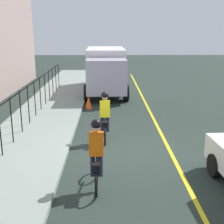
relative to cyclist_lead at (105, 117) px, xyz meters
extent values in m
plane|color=#26312B|center=(-0.98, -0.60, -0.91)|extent=(80.00, 80.00, 0.00)
cube|color=yellow|center=(-0.98, -2.20, -0.91)|extent=(36.00, 0.12, 0.01)
cube|color=gray|center=(-0.98, 2.80, -0.84)|extent=(40.00, 3.20, 0.15)
cylinder|color=black|center=(-1.68, 3.20, 0.04)|extent=(0.04, 0.04, 1.60)
cylinder|color=black|center=(-0.55, 3.20, 0.04)|extent=(0.04, 0.04, 1.60)
cylinder|color=black|center=(0.59, 3.20, 0.04)|extent=(0.04, 0.04, 1.60)
cylinder|color=black|center=(1.72, 3.20, 0.04)|extent=(0.04, 0.04, 1.60)
cylinder|color=black|center=(2.85, 3.20, 0.04)|extent=(0.04, 0.04, 1.60)
cylinder|color=black|center=(3.99, 3.20, 0.04)|extent=(0.04, 0.04, 1.60)
cylinder|color=black|center=(5.12, 3.20, 0.04)|extent=(0.04, 0.04, 1.60)
cylinder|color=black|center=(6.25, 3.20, 0.04)|extent=(0.04, 0.04, 1.60)
cylinder|color=black|center=(7.39, 3.20, 0.04)|extent=(0.04, 0.04, 1.60)
cylinder|color=black|center=(8.52, 3.20, 0.04)|extent=(0.04, 0.04, 1.60)
cylinder|color=black|center=(9.65, 3.20, 0.04)|extent=(0.04, 0.04, 1.60)
cube|color=black|center=(0.02, 3.20, 0.79)|extent=(19.27, 0.04, 0.04)
torus|color=black|center=(0.61, 0.01, -0.58)|extent=(0.66, 0.07, 0.66)
torus|color=black|center=(-0.44, 0.00, -0.58)|extent=(0.66, 0.07, 0.66)
cube|color=black|center=(0.08, 0.00, -0.33)|extent=(0.93, 0.05, 0.24)
cylinder|color=black|center=(-0.07, 0.00, -0.18)|extent=(0.03, 0.03, 0.35)
cube|color=yellow|center=(-0.02, 0.00, 0.29)|extent=(0.34, 0.36, 0.63)
sphere|color=tan|center=(0.03, 0.00, 0.71)|extent=(0.22, 0.22, 0.22)
sphere|color=black|center=(0.03, 0.00, 0.78)|extent=(0.26, 0.26, 0.26)
cylinder|color=#191E38|center=(-0.04, 0.10, -0.23)|extent=(0.34, 0.12, 0.65)
cylinder|color=#191E38|center=(-0.04, -0.10, -0.23)|extent=(0.34, 0.12, 0.65)
cube|color=black|center=(-0.39, 0.00, -0.16)|extent=(0.24, 0.20, 0.18)
torus|color=black|center=(-2.83, 0.18, -0.58)|extent=(0.66, 0.07, 0.66)
torus|color=black|center=(-3.88, 0.17, -0.58)|extent=(0.66, 0.07, 0.66)
cube|color=black|center=(-3.35, 0.18, -0.33)|extent=(0.93, 0.05, 0.24)
cylinder|color=black|center=(-3.50, 0.18, -0.18)|extent=(0.03, 0.03, 0.35)
cube|color=#D75B0A|center=(-3.45, 0.18, 0.29)|extent=(0.34, 0.36, 0.63)
sphere|color=tan|center=(-3.40, 0.18, 0.71)|extent=(0.22, 0.22, 0.22)
sphere|color=black|center=(-3.40, 0.18, 0.78)|extent=(0.26, 0.26, 0.26)
cylinder|color=#191E38|center=(-3.47, 0.28, -0.23)|extent=(0.34, 0.12, 0.65)
cylinder|color=#191E38|center=(-3.47, 0.08, -0.23)|extent=(0.34, 0.12, 0.65)
cube|color=black|center=(-3.83, 0.17, -0.16)|extent=(0.24, 0.20, 0.18)
cylinder|color=black|center=(-2.87, -3.07, -0.59)|extent=(0.65, 0.26, 0.64)
cube|color=silver|center=(9.67, 0.06, 0.72)|extent=(4.81, 2.51, 2.30)
cube|color=#B9B4CB|center=(6.25, -0.02, 0.52)|extent=(1.87, 2.25, 1.90)
cylinder|color=black|center=(6.42, -1.14, -0.43)|extent=(0.97, 0.32, 0.96)
cylinder|color=black|center=(6.37, 1.10, -0.43)|extent=(0.97, 0.32, 0.96)
cylinder|color=black|center=(10.76, -1.04, -0.43)|extent=(0.97, 0.32, 0.96)
cylinder|color=black|center=(10.71, 1.20, -0.43)|extent=(0.97, 0.32, 0.96)
cone|color=#FE5818|center=(4.62, 0.89, -0.58)|extent=(0.36, 0.36, 0.66)
camera|label=1|loc=(-10.50, -0.13, 3.04)|focal=48.46mm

